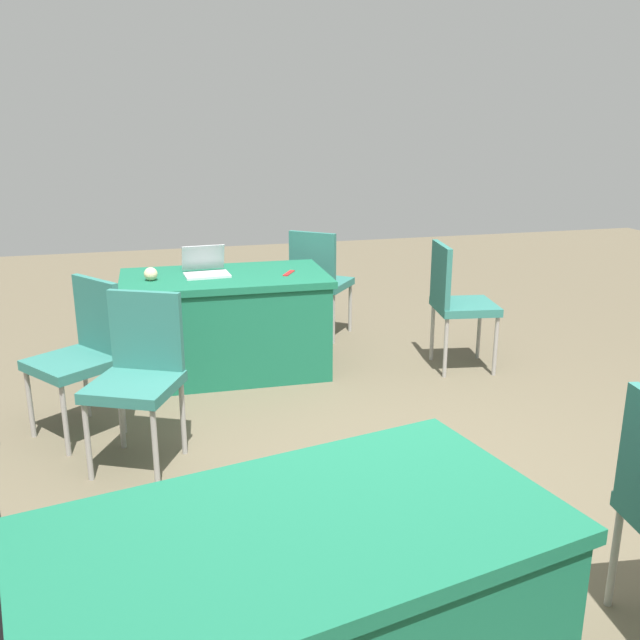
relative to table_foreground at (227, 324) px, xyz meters
The scene contains 10 objects.
ground_plane 2.05m from the table_foreground, 102.29° to the left, with size 14.40×14.40×0.00m, color brown.
table_foreground is the anchor object (origin of this frame).
table_mid_left 3.27m from the table_foreground, 86.48° to the left, with size 1.69×1.13×0.75m.
chair_near_front 1.27m from the table_foreground, 40.20° to the left, with size 0.62×0.62×0.94m.
chair_tucked_left 1.74m from the table_foreground, 167.98° to the left, with size 0.50×0.50×0.97m.
chair_tucked_right 1.11m from the table_foreground, 143.48° to the right, with size 0.62×0.62×0.95m.
chair_back_row 1.45m from the table_foreground, 63.70° to the left, with size 0.59×0.59×0.95m.
laptop_silver 0.44m from the table_foreground, 17.36° to the right, with size 0.33×0.31×0.21m.
yarn_ball 0.67m from the table_foreground, ahead, with size 0.09×0.09×0.09m, color beige.
scissors_red 0.60m from the table_foreground, behind, with size 0.18×0.04×0.01m, color red.
Camera 1 is at (1.00, 2.99, 1.88)m, focal length 38.76 mm.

